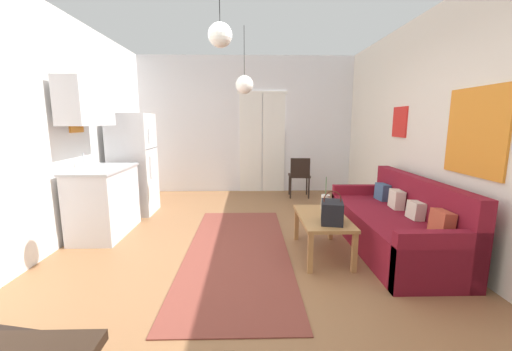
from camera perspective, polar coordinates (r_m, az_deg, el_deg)
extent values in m
cube|color=#8E603D|center=(3.56, -1.96, -16.20)|extent=(5.09, 7.69, 0.10)
cube|color=silver|center=(6.79, -1.75, 9.13)|extent=(4.69, 0.10, 2.86)
cube|color=white|center=(6.75, -0.96, 5.82)|extent=(0.47, 0.02, 2.08)
cube|color=white|center=(6.77, 3.24, 5.82)|extent=(0.47, 0.02, 2.08)
cube|color=white|center=(6.76, 1.18, 14.90)|extent=(1.05, 0.03, 0.06)
cube|color=silver|center=(3.92, 34.09, 6.93)|extent=(0.10, 7.29, 2.86)
cube|color=orange|center=(3.71, 35.10, 6.52)|extent=(0.02, 0.82, 0.85)
cube|color=red|center=(5.04, 24.73, 8.83)|extent=(0.02, 0.40, 0.43)
cube|color=white|center=(3.96, -37.81, 6.57)|extent=(0.10, 7.29, 2.86)
cube|color=orange|center=(4.81, -30.04, 9.19)|extent=(0.02, 0.32, 0.40)
cube|color=brown|center=(3.81, -3.37, -13.48)|extent=(1.18, 3.05, 0.01)
cube|color=maroon|center=(4.11, 23.01, -9.34)|extent=(0.82, 2.09, 0.44)
cube|color=maroon|center=(4.20, 27.43, -6.23)|extent=(0.15, 2.09, 0.86)
cube|color=maroon|center=(3.27, 30.39, -13.55)|extent=(0.82, 0.11, 0.58)
cube|color=maroon|center=(4.97, 18.38, -4.93)|extent=(0.82, 0.11, 0.58)
cube|color=#B74C33|center=(3.51, 30.74, -7.43)|extent=(0.14, 0.24, 0.24)
cube|color=beige|center=(3.93, 27.10, -5.68)|extent=(0.14, 0.20, 0.20)
cube|color=beige|center=(4.30, 24.24, -3.98)|extent=(0.15, 0.24, 0.24)
cube|color=#3D5B7F|center=(4.68, 22.03, -2.79)|extent=(0.15, 0.24, 0.23)
cube|color=#A87542|center=(3.66, 12.04, -7.51)|extent=(0.53, 0.99, 0.04)
cube|color=#A87542|center=(3.28, 9.85, -13.76)|extent=(0.05, 0.05, 0.42)
cube|color=#A87542|center=(3.39, 17.49, -13.27)|extent=(0.05, 0.05, 0.42)
cube|color=#A87542|center=(4.11, 7.39, -8.73)|extent=(0.05, 0.05, 0.42)
cube|color=#A87542|center=(4.20, 13.48, -8.52)|extent=(0.05, 0.05, 0.42)
cylinder|color=beige|center=(3.90, 12.52, -4.77)|extent=(0.11, 0.11, 0.18)
cylinder|color=#477F42|center=(3.86, 12.64, -1.88)|extent=(0.01, 0.01, 0.22)
cube|color=black|center=(3.42, 13.67, -6.51)|extent=(0.28, 0.34, 0.23)
torus|color=#512319|center=(3.38, 13.76, -4.31)|extent=(0.19, 0.01, 0.19)
cube|color=white|center=(5.51, -21.43, 1.93)|extent=(0.62, 0.63, 1.64)
cube|color=#4C4C51|center=(5.38, -18.45, 4.73)|extent=(0.01, 0.61, 0.01)
cylinder|color=#B7BABF|center=(5.20, -18.96, 6.72)|extent=(0.02, 0.02, 0.23)
cylinder|color=#B7BABF|center=(5.25, -18.66, 1.35)|extent=(0.02, 0.02, 0.36)
cube|color=silver|center=(4.68, -25.87, -4.43)|extent=(0.57, 1.03, 0.88)
cube|color=#B7BABF|center=(4.60, -26.29, 1.07)|extent=(0.60, 1.06, 0.03)
cube|color=#999BA0|center=(4.61, -26.23, 0.52)|extent=(0.36, 0.40, 0.10)
cylinder|color=#B7BABF|center=(4.68, -28.87, 2.43)|extent=(0.02, 0.02, 0.20)
cube|color=silver|center=(4.62, -28.54, 11.60)|extent=(0.32, 0.93, 0.58)
cylinder|color=black|center=(6.60, 9.22, -1.66)|extent=(0.03, 0.03, 0.42)
cylinder|color=black|center=(6.56, 6.10, -1.65)|extent=(0.03, 0.03, 0.42)
cylinder|color=black|center=(6.27, 9.60, -2.28)|extent=(0.03, 0.03, 0.42)
cylinder|color=black|center=(6.23, 6.31, -2.28)|extent=(0.03, 0.03, 0.42)
cube|color=black|center=(6.37, 7.86, -0.01)|extent=(0.44, 0.42, 0.04)
cube|color=black|center=(6.16, 8.06, 1.46)|extent=(0.38, 0.05, 0.36)
sphere|color=white|center=(3.24, -6.56, 24.08)|extent=(0.23, 0.23, 0.23)
cylinder|color=black|center=(4.84, -2.17, 21.78)|extent=(0.01, 0.01, 0.68)
sphere|color=white|center=(4.76, -2.13, 16.20)|extent=(0.26, 0.26, 0.26)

